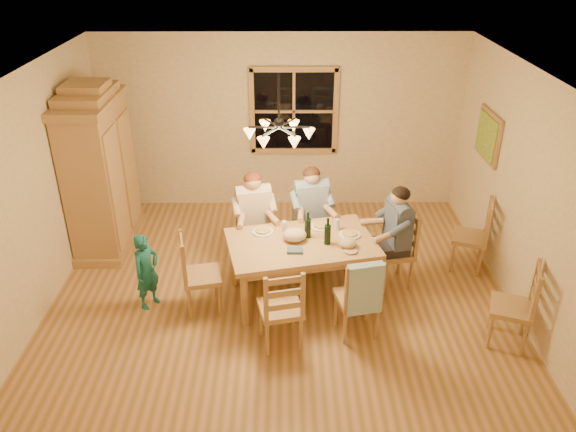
{
  "coord_description": "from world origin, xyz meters",
  "views": [
    {
      "loc": [
        0.05,
        -5.74,
        4.06
      ],
      "look_at": [
        0.1,
        0.1,
        1.01
      ],
      "focal_mm": 35.0,
      "sensor_mm": 36.0,
      "label": 1
    }
  ],
  "objects_px": {
    "chair_near_left": "(281,320)",
    "child": "(147,271)",
    "adult_plaid_man": "(311,203)",
    "adult_slate_man": "(397,225)",
    "chandelier": "(279,132)",
    "chair_spare_back": "(468,247)",
    "adult_woman": "(254,209)",
    "chair_end_right": "(393,262)",
    "chair_far_right": "(310,239)",
    "dining_table": "(301,249)",
    "chair_spare_front": "(508,319)",
    "wine_bottle_b": "(328,231)",
    "chair_far_left": "(255,245)",
    "armoire": "(101,175)",
    "chair_near_right": "(356,309)",
    "chair_end_left": "(203,287)",
    "wine_bottle_a": "(308,225)"
  },
  "relations": [
    {
      "from": "chair_end_right",
      "to": "chair_far_right",
      "type": "bearing_deg",
      "value": 46.64
    },
    {
      "from": "chair_near_right",
      "to": "child",
      "type": "height_order",
      "value": "chair_near_right"
    },
    {
      "from": "chair_near_right",
      "to": "wine_bottle_b",
      "type": "xyz_separation_m",
      "value": [
        -0.29,
        0.64,
        0.62
      ]
    },
    {
      "from": "adult_woman",
      "to": "chair_spare_back",
      "type": "height_order",
      "value": "adult_woman"
    },
    {
      "from": "chair_end_right",
      "to": "adult_woman",
      "type": "bearing_deg",
      "value": 63.43
    },
    {
      "from": "chandelier",
      "to": "child",
      "type": "xyz_separation_m",
      "value": [
        -1.55,
        -0.25,
        -1.6
      ]
    },
    {
      "from": "adult_slate_man",
      "to": "adult_plaid_man",
      "type": "bearing_deg",
      "value": 46.64
    },
    {
      "from": "chandelier",
      "to": "chair_near_right",
      "type": "xyz_separation_m",
      "value": [
        0.84,
        -0.76,
        -1.77
      ]
    },
    {
      "from": "chair_end_right",
      "to": "adult_plaid_man",
      "type": "relative_size",
      "value": 1.13
    },
    {
      "from": "chandelier",
      "to": "wine_bottle_b",
      "type": "relative_size",
      "value": 2.33
    },
    {
      "from": "armoire",
      "to": "adult_slate_man",
      "type": "xyz_separation_m",
      "value": [
        3.83,
        -1.05,
        -0.22
      ]
    },
    {
      "from": "chair_near_right",
      "to": "child",
      "type": "bearing_deg",
      "value": 155.43
    },
    {
      "from": "chair_near_left",
      "to": "adult_plaid_man",
      "type": "height_order",
      "value": "adult_plaid_man"
    },
    {
      "from": "wine_bottle_b",
      "to": "child",
      "type": "height_order",
      "value": "wine_bottle_b"
    },
    {
      "from": "chair_near_left",
      "to": "chair_spare_back",
      "type": "bearing_deg",
      "value": 19.05
    },
    {
      "from": "chair_spare_back",
      "to": "chair_near_right",
      "type": "bearing_deg",
      "value": 148.55
    },
    {
      "from": "adult_slate_man",
      "to": "wine_bottle_b",
      "type": "height_order",
      "value": "adult_slate_man"
    },
    {
      "from": "adult_slate_man",
      "to": "chandelier",
      "type": "bearing_deg",
      "value": 84.99
    },
    {
      "from": "chandelier",
      "to": "chair_far_right",
      "type": "bearing_deg",
      "value": 62.93
    },
    {
      "from": "dining_table",
      "to": "armoire",
      "type": "bearing_deg",
      "value": 154.05
    },
    {
      "from": "adult_slate_man",
      "to": "chair_spare_front",
      "type": "distance_m",
      "value": 1.63
    },
    {
      "from": "chair_end_right",
      "to": "child",
      "type": "distance_m",
      "value": 2.99
    },
    {
      "from": "chair_near_right",
      "to": "chair_end_left",
      "type": "height_order",
      "value": "same"
    },
    {
      "from": "chair_near_left",
      "to": "adult_woman",
      "type": "height_order",
      "value": "adult_woman"
    },
    {
      "from": "armoire",
      "to": "wine_bottle_a",
      "type": "bearing_deg",
      "value": -23.56
    },
    {
      "from": "chair_far_right",
      "to": "wine_bottle_b",
      "type": "xyz_separation_m",
      "value": [
        0.15,
        -0.91,
        0.62
      ]
    },
    {
      "from": "chandelier",
      "to": "adult_woman",
      "type": "distance_m",
      "value": 1.42
    },
    {
      "from": "chair_near_left",
      "to": "child",
      "type": "relative_size",
      "value": 1.05
    },
    {
      "from": "adult_plaid_man",
      "to": "adult_slate_man",
      "type": "bearing_deg",
      "value": 136.64
    },
    {
      "from": "chair_near_left",
      "to": "chair_near_right",
      "type": "height_order",
      "value": "same"
    },
    {
      "from": "chair_far_right",
      "to": "dining_table",
      "type": "bearing_deg",
      "value": 67.62
    },
    {
      "from": "wine_bottle_b",
      "to": "chandelier",
      "type": "bearing_deg",
      "value": 167.46
    },
    {
      "from": "chair_near_right",
      "to": "chair_far_right",
      "type": "bearing_deg",
      "value": 93.37
    },
    {
      "from": "chair_end_left",
      "to": "adult_plaid_man",
      "type": "height_order",
      "value": "adult_plaid_man"
    },
    {
      "from": "chair_near_left",
      "to": "chair_end_left",
      "type": "distance_m",
      "value": 1.1
    },
    {
      "from": "chair_near_left",
      "to": "adult_plaid_man",
      "type": "relative_size",
      "value": 1.13
    },
    {
      "from": "chair_far_left",
      "to": "chair_end_left",
      "type": "distance_m",
      "value": 1.1
    },
    {
      "from": "chair_near_right",
      "to": "adult_slate_man",
      "type": "relative_size",
      "value": 1.13
    },
    {
      "from": "chair_end_left",
      "to": "wine_bottle_a",
      "type": "height_order",
      "value": "wine_bottle_a"
    },
    {
      "from": "chair_spare_back",
      "to": "chair_end_right",
      "type": "bearing_deg",
      "value": 128.61
    },
    {
      "from": "adult_slate_man",
      "to": "wine_bottle_a",
      "type": "height_order",
      "value": "adult_slate_man"
    },
    {
      "from": "chair_near_right",
      "to": "chair_end_left",
      "type": "xyz_separation_m",
      "value": [
        -1.74,
        0.44,
        0.0
      ]
    },
    {
      "from": "wine_bottle_b",
      "to": "chair_spare_front",
      "type": "height_order",
      "value": "wine_bottle_b"
    },
    {
      "from": "chair_end_left",
      "to": "chair_end_right",
      "type": "relative_size",
      "value": 1.0
    },
    {
      "from": "armoire",
      "to": "adult_plaid_man",
      "type": "height_order",
      "value": "armoire"
    },
    {
      "from": "dining_table",
      "to": "adult_woman",
      "type": "height_order",
      "value": "adult_woman"
    },
    {
      "from": "chair_end_left",
      "to": "adult_plaid_man",
      "type": "xyz_separation_m",
      "value": [
        1.3,
        1.11,
        0.54
      ]
    },
    {
      "from": "adult_plaid_man",
      "to": "adult_slate_man",
      "type": "xyz_separation_m",
      "value": [
        1.0,
        -0.6,
        0.0
      ]
    },
    {
      "from": "dining_table",
      "to": "chair_far_left",
      "type": "relative_size",
      "value": 1.9
    },
    {
      "from": "chair_near_right",
      "to": "adult_plaid_man",
      "type": "xyz_separation_m",
      "value": [
        -0.44,
        1.55,
        0.54
      ]
    }
  ]
}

